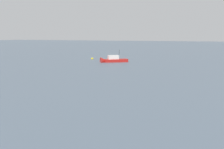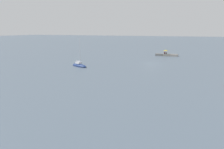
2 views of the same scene
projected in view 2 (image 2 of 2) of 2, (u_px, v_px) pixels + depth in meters
name	position (u px, v px, depth m)	size (l,w,h in m)	color
ground_plane	(152.00, 63.00, 63.40)	(500.00, 500.00, 0.00)	slate
seawall_pier	(167.00, 55.00, 80.67)	(7.18, 1.43, 0.71)	gray
person_seated_grey_left	(166.00, 53.00, 80.49)	(0.44, 0.64, 0.73)	#1E2333
person_seated_maroon_right	(165.00, 53.00, 80.79)	(0.44, 0.64, 0.73)	#1E2333
umbrella_open_yellow	(166.00, 50.00, 80.59)	(1.47, 1.47, 1.31)	black
sailboat_navy_near	(79.00, 65.00, 58.03)	(5.43, 3.82, 6.77)	navy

